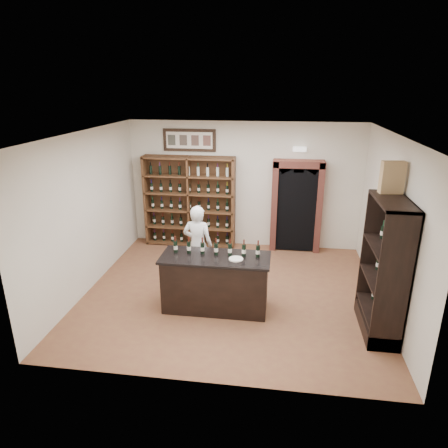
{
  "coord_description": "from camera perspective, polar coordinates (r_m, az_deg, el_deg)",
  "views": [
    {
      "loc": [
        0.82,
        -6.77,
        3.79
      ],
      "look_at": [
        -0.18,
        0.3,
        1.28
      ],
      "focal_mm": 32.0,
      "sensor_mm": 36.0,
      "label": 1
    }
  ],
  "objects": [
    {
      "name": "plate",
      "position": [
        6.73,
        1.73,
        -5.02
      ],
      "size": [
        0.24,
        0.24,
        0.02
      ],
      "primitive_type": "cylinder",
      "color": "silver",
      "rests_on": "tasting_counter"
    },
    {
      "name": "wall_right",
      "position": [
        7.4,
        22.69,
        -0.2
      ],
      "size": [
        0.04,
        5.0,
        3.0
      ],
      "primitive_type": "cube",
      "color": "silver",
      "rests_on": "ground"
    },
    {
      "name": "shopkeeper",
      "position": [
        7.84,
        -3.77,
        -3.03
      ],
      "size": [
        0.62,
        0.44,
        1.61
      ],
      "primitive_type": "imported",
      "rotation": [
        0.0,
        0.0,
        3.04
      ],
      "color": "white",
      "rests_on": "ground"
    },
    {
      "name": "counter_bottle_0",
      "position": [
        7.03,
        -6.95,
        -3.2
      ],
      "size": [
        0.07,
        0.07,
        0.3
      ],
      "color": "black",
      "rests_on": "tasting_counter"
    },
    {
      "name": "wall_back",
      "position": [
        9.58,
        2.9,
        5.52
      ],
      "size": [
        5.5,
        0.04,
        3.0
      ],
      "primitive_type": "cube",
      "color": "silver",
      "rests_on": "ground"
    },
    {
      "name": "counter_bottle_3",
      "position": [
        6.89,
        -1.14,
        -3.55
      ],
      "size": [
        0.07,
        0.07,
        0.3
      ],
      "color": "black",
      "rests_on": "tasting_counter"
    },
    {
      "name": "framed_picture",
      "position": [
        9.56,
        -4.96,
        11.85
      ],
      "size": [
        1.25,
        0.04,
        0.52
      ],
      "primitive_type": "cube",
      "color": "black",
      "rests_on": "wall_back"
    },
    {
      "name": "counter_bottle_5",
      "position": [
        6.83,
        2.85,
        -3.76
      ],
      "size": [
        0.07,
        0.07,
        0.3
      ],
      "color": "black",
      "rests_on": "tasting_counter"
    },
    {
      "name": "emergency_light",
      "position": [
        9.3,
        10.76,
        10.45
      ],
      "size": [
        0.3,
        0.1,
        0.1
      ],
      "primitive_type": "cube",
      "color": "white",
      "rests_on": "wall_back"
    },
    {
      "name": "counter_bottle_4",
      "position": [
        6.86,
        0.85,
        -3.66
      ],
      "size": [
        0.07,
        0.07,
        0.3
      ],
      "color": "black",
      "rests_on": "tasting_counter"
    },
    {
      "name": "counter_bottle_1",
      "position": [
        6.98,
        -5.04,
        -3.32
      ],
      "size": [
        0.07,
        0.07,
        0.3
      ],
      "color": "black",
      "rests_on": "tasting_counter"
    },
    {
      "name": "ceiling",
      "position": [
        6.87,
        1.14,
        12.76
      ],
      "size": [
        5.5,
        5.5,
        0.0
      ],
      "primitive_type": "plane",
      "rotation": [
        3.14,
        0.0,
        0.0
      ],
      "color": "white",
      "rests_on": "wall_back"
    },
    {
      "name": "counter_bottle_6",
      "position": [
        6.82,
        4.86,
        -3.87
      ],
      "size": [
        0.07,
        0.07,
        0.3
      ],
      "color": "black",
      "rests_on": "tasting_counter"
    },
    {
      "name": "wine_crate",
      "position": [
        6.62,
        22.91,
        6.15
      ],
      "size": [
        0.36,
        0.18,
        0.5
      ],
      "primitive_type": "cube",
      "rotation": [
        0.0,
        0.0,
        0.11
      ],
      "color": "tan",
      "rests_on": "side_cabinet"
    },
    {
      "name": "arched_doorway",
      "position": [
        9.49,
        10.31,
        2.82
      ],
      "size": [
        1.17,
        0.35,
        2.17
      ],
      "color": "black",
      "rests_on": "ground"
    },
    {
      "name": "wine_shelf",
      "position": [
        9.73,
        -4.89,
        3.24
      ],
      "size": [
        2.2,
        0.38,
        2.2
      ],
      "color": "#55351D",
      "rests_on": "ground"
    },
    {
      "name": "counter_bottle_2",
      "position": [
        6.93,
        -3.1,
        -3.44
      ],
      "size": [
        0.07,
        0.07,
        0.3
      ],
      "color": "black",
      "rests_on": "tasting_counter"
    },
    {
      "name": "floor",
      "position": [
        7.8,
        0.99,
        -9.69
      ],
      "size": [
        5.5,
        5.5,
        0.0
      ],
      "primitive_type": "plane",
      "color": "brown",
      "rests_on": "ground"
    },
    {
      "name": "wall_left",
      "position": [
        7.99,
        -18.92,
        1.64
      ],
      "size": [
        0.04,
        5.0,
        3.0
      ],
      "primitive_type": "cube",
      "color": "silver",
      "rests_on": "ground"
    },
    {
      "name": "tasting_counter",
      "position": [
        7.07,
        -1.22,
        -8.42
      ],
      "size": [
        1.88,
        0.78,
        1.0
      ],
      "color": "black",
      "rests_on": "ground"
    },
    {
      "name": "side_cabinet",
      "position": [
        6.82,
        21.81,
        -8.55
      ],
      "size": [
        0.48,
        1.2,
        2.2
      ],
      "color": "black",
      "rests_on": "ground"
    }
  ]
}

